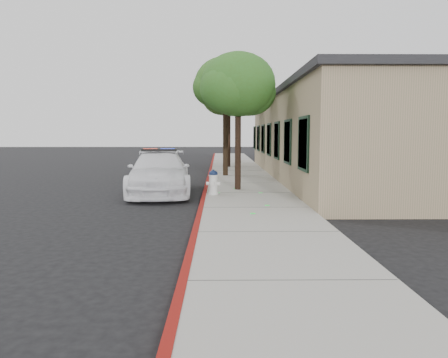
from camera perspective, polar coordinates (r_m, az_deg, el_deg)
ground at (r=12.06m, az=-3.44°, el=-4.59°), size 120.00×120.00×0.00m
sidewalk at (r=15.03m, az=3.23°, el=-2.15°), size 3.20×60.00×0.15m
red_curb at (r=15.00m, az=-2.65°, el=-2.14°), size 0.14×60.00×0.16m
clapboard_building at (r=21.71m, az=15.77°, el=5.63°), size 7.30×20.89×4.24m
police_car at (r=15.92m, az=-8.79°, el=0.87°), size 2.76×5.66×1.71m
fire_hydrant at (r=14.50m, az=-1.47°, el=-0.42°), size 0.50×0.43×0.86m
street_tree_near at (r=15.85m, az=1.97°, el=12.36°), size 2.86×2.79×5.10m
street_tree_mid at (r=21.30m, az=0.26°, el=12.52°), size 3.33×3.09×5.90m
street_tree_far at (r=26.82m, az=0.66°, el=11.05°), size 3.36×3.07×5.81m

